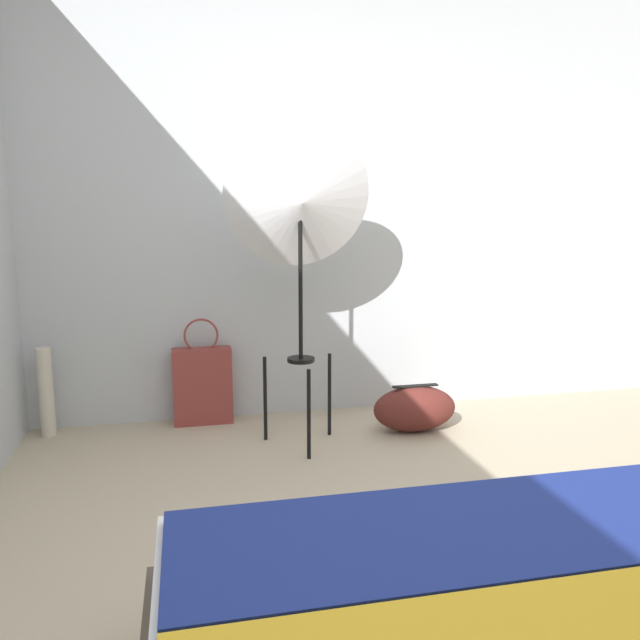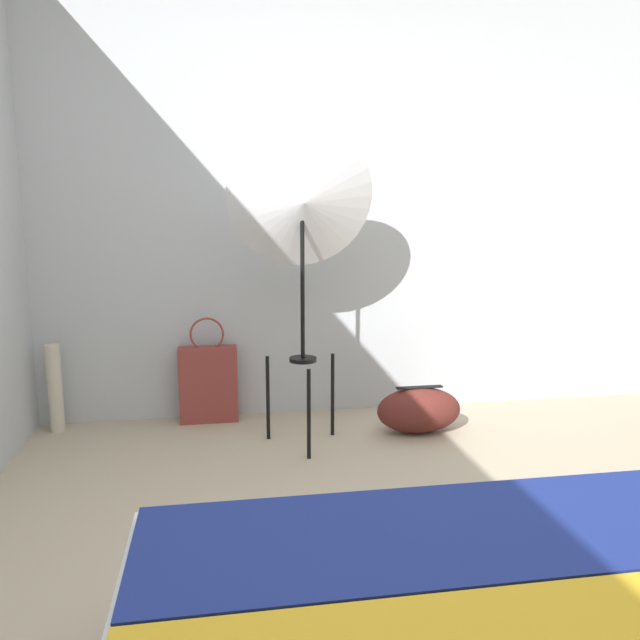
# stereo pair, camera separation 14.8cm
# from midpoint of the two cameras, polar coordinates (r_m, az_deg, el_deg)

# --- Properties ---
(wall_back) EXTENTS (8.00, 0.05, 2.60)m
(wall_back) POSITION_cam_midpoint_polar(r_m,az_deg,el_deg) (3.72, -1.23, 11.16)
(wall_back) COLOR #B7BCC1
(wall_back) RESTS_ON ground_plane
(photo_umbrella) EXTENTS (0.76, 0.39, 1.67)m
(photo_umbrella) POSITION_cam_midpoint_polar(r_m,az_deg,el_deg) (3.15, -0.28, 10.79)
(photo_umbrella) COLOR black
(photo_umbrella) RESTS_ON ground_plane
(tote_bag) EXTENTS (0.34, 0.11, 0.62)m
(tote_bag) POSITION_cam_midpoint_polar(r_m,az_deg,el_deg) (3.70, -9.03, -5.72)
(tote_bag) COLOR brown
(tote_bag) RESTS_ON ground_plane
(duffel_bag) EXTENTS (0.48, 0.26, 0.26)m
(duffel_bag) POSITION_cam_midpoint_polar(r_m,az_deg,el_deg) (3.56, 10.22, -8.11)
(duffel_bag) COLOR #5B231E
(duffel_bag) RESTS_ON ground_plane
(paper_roll) EXTENTS (0.08, 0.08, 0.49)m
(paper_roll) POSITION_cam_midpoint_polar(r_m,az_deg,el_deg) (3.76, -22.04, -5.83)
(paper_roll) COLOR beige
(paper_roll) RESTS_ON ground_plane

